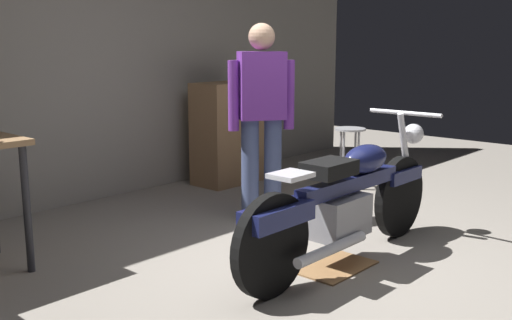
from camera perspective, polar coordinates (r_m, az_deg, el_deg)
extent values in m
plane|color=gray|center=(4.10, 6.86, -10.33)|extent=(12.00, 12.00, 0.00)
cube|color=gray|center=(5.89, -15.95, 11.22)|extent=(8.00, 0.12, 3.10)
cylinder|color=#2D2D33|center=(4.16, -21.31, -4.49)|extent=(0.05, 0.05, 0.86)
cylinder|color=black|center=(4.77, 13.73, -3.46)|extent=(0.64, 0.07, 0.64)
cylinder|color=black|center=(3.54, 1.52, -8.28)|extent=(0.64, 0.07, 0.64)
cube|color=#191E4C|center=(4.73, 13.83, -1.40)|extent=(0.44, 0.14, 0.10)
cube|color=#191E4C|center=(3.52, 2.06, -5.37)|extent=(0.52, 0.18, 0.12)
cube|color=gray|center=(4.08, 8.18, -5.43)|extent=(0.44, 0.24, 0.28)
cube|color=#191E4C|center=(4.11, 9.04, -2.32)|extent=(1.10, 0.11, 0.10)
ellipsoid|color=#191E4C|center=(4.24, 10.58, 0.13)|extent=(0.44, 0.22, 0.20)
cube|color=black|center=(3.87, 7.08, -0.81)|extent=(0.36, 0.24, 0.10)
cube|color=silver|center=(3.56, 3.38, -1.48)|extent=(0.24, 0.20, 0.03)
cylinder|color=silver|center=(4.75, 14.26, 0.53)|extent=(0.26, 0.05, 0.68)
cylinder|color=silver|center=(4.67, 14.22, 4.45)|extent=(0.03, 0.60, 0.03)
sphere|color=silver|center=(4.84, 15.01, 2.47)|extent=(0.16, 0.16, 0.16)
cylinder|color=silver|center=(3.81, 7.34, -8.53)|extent=(0.70, 0.07, 0.07)
cylinder|color=#44507A|center=(5.06, 1.63, -0.94)|extent=(0.15, 0.15, 0.88)
cylinder|color=#44507A|center=(5.01, -0.58, -1.05)|extent=(0.15, 0.15, 0.88)
cube|color=#72339E|center=(4.93, 0.55, 7.21)|extent=(0.44, 0.40, 0.56)
cylinder|color=#72339E|center=(5.00, 3.23, 6.33)|extent=(0.09, 0.09, 0.58)
cylinder|color=#72339E|center=(4.88, -2.20, 6.23)|extent=(0.09, 0.09, 0.58)
sphere|color=tan|center=(4.92, 0.56, 11.87)|extent=(0.22, 0.22, 0.22)
cylinder|color=#B2B2B7|center=(6.23, 9.11, 2.98)|extent=(0.32, 0.32, 0.02)
cylinder|color=#B2B2B7|center=(6.37, 9.57, 0.22)|extent=(0.02, 0.02, 0.62)
cylinder|color=#B2B2B7|center=(6.34, 8.19, 0.21)|extent=(0.02, 0.02, 0.62)
cylinder|color=#B2B2B7|center=(6.19, 8.46, -0.06)|extent=(0.02, 0.02, 0.62)
cylinder|color=#B2B2B7|center=(6.22, 9.87, -0.05)|extent=(0.02, 0.02, 0.62)
cube|color=#99724C|center=(6.44, -2.56, 2.65)|extent=(0.80, 0.44, 1.10)
sphere|color=tan|center=(6.24, -1.08, 5.17)|extent=(0.04, 0.04, 0.04)
sphere|color=tan|center=(6.28, -1.07, 2.45)|extent=(0.04, 0.04, 0.04)
sphere|color=tan|center=(6.33, -1.06, -0.24)|extent=(0.04, 0.04, 0.04)
cube|color=olive|center=(4.13, 7.40, -10.13)|extent=(0.56, 0.40, 0.01)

